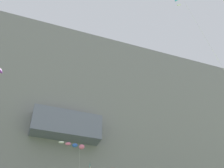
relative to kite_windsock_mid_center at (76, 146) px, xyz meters
name	(u,v)px	position (x,y,z in m)	size (l,w,h in m)	color
cliff_face	(54,151)	(1.87, 35.96, 14.26)	(180.00, 30.97, 62.41)	gray
kite_windsock_mid_center	(76,146)	(0.00, 0.00, 0.00)	(3.44, 5.52, 17.44)	pink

